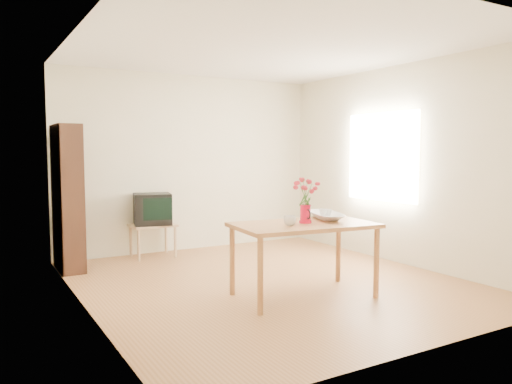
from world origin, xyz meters
TOP-DOWN VIEW (x-y plane):
  - room at (0.03, 0.00)m, footprint 4.50×4.50m
  - table at (0.01, -0.65)m, footprint 1.48×0.94m
  - tv_stand at (-0.70, 1.97)m, footprint 0.60×0.45m
  - bookshelf at (-1.85, 1.75)m, footprint 0.28×0.70m
  - pitcher at (0.03, -0.64)m, footprint 0.13×0.20m
  - flowers at (0.03, -0.64)m, footprint 0.21×0.21m
  - mug at (-0.21, -0.71)m, footprint 0.17×0.17m
  - bowl at (0.39, -0.51)m, footprint 0.56×0.56m
  - teacup_a at (0.35, -0.51)m, footprint 0.09×0.09m
  - teacup_b at (0.44, -0.49)m, footprint 0.07×0.07m
  - television at (-0.70, 1.98)m, footprint 0.59×0.56m

SIDE VIEW (x-z plane):
  - tv_stand at x=-0.70m, z-range 0.16..0.62m
  - table at x=0.01m, z-range 0.29..1.04m
  - television at x=-0.70m, z-range 0.46..0.90m
  - mug at x=-0.21m, z-range 0.75..0.85m
  - pitcher at x=0.03m, z-range 0.74..0.93m
  - bookshelf at x=-1.85m, z-range -0.06..1.74m
  - teacup_b at x=0.44m, z-range 0.88..0.94m
  - teacup_a at x=0.35m, z-range 0.88..0.95m
  - bowl at x=0.39m, z-range 0.75..1.16m
  - flowers at x=0.03m, z-range 0.93..1.23m
  - room at x=0.03m, z-range -0.95..3.55m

